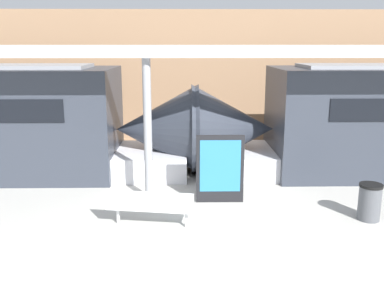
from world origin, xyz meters
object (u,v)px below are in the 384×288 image
object	(u,v)px
trash_bin	(370,202)
bench_near	(151,205)
poster_board	(220,169)
support_column_near	(148,131)

from	to	relation	value
trash_bin	bench_near	bearing A→B (deg)	-176.31
bench_near	poster_board	distance (m)	2.15
bench_near	trash_bin	xyz separation A→B (m)	(4.76, 0.31, -0.07)
trash_bin	poster_board	size ratio (longest dim) A/B	0.49
bench_near	poster_board	bearing A→B (deg)	50.90
bench_near	poster_board	size ratio (longest dim) A/B	1.14
trash_bin	poster_board	xyz separation A→B (m)	(-3.19, 1.13, 0.44)
poster_board	support_column_near	world-z (taller)	support_column_near
bench_near	support_column_near	bearing A→B (deg)	104.26
bench_near	poster_board	xyz separation A→B (m)	(1.57, 1.43, 0.36)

